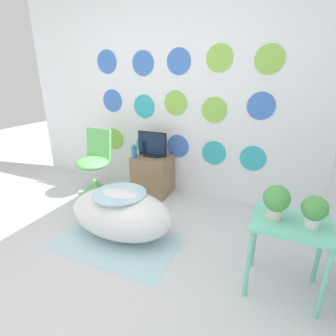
% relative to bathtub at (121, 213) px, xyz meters
% --- Properties ---
extents(ground_plane, '(12.00, 12.00, 0.00)m').
position_rel_bathtub_xyz_m(ground_plane, '(0.09, -0.82, -0.23)').
color(ground_plane, silver).
extents(wall_back_dotted, '(4.49, 0.05, 2.60)m').
position_rel_bathtub_xyz_m(wall_back_dotted, '(0.09, 1.20, 1.06)').
color(wall_back_dotted, white).
rests_on(wall_back_dotted, ground_plane).
extents(rug, '(1.15, 0.67, 0.01)m').
position_rel_bathtub_xyz_m(rug, '(0.03, -0.16, -0.23)').
color(rug, silver).
rests_on(rug, ground_plane).
extents(bathtub, '(1.04, 0.61, 0.46)m').
position_rel_bathtub_xyz_m(bathtub, '(0.00, 0.00, 0.00)').
color(bathtub, white).
rests_on(bathtub, ground_plane).
extents(chair, '(0.42, 0.42, 0.85)m').
position_rel_bathtub_xyz_m(chair, '(-0.81, 0.61, 0.05)').
color(chair, '#66C166').
rests_on(chair, ground_plane).
extents(tv_cabinet, '(0.45, 0.38, 0.51)m').
position_rel_bathtub_xyz_m(tv_cabinet, '(-0.15, 0.96, 0.02)').
color(tv_cabinet, '#8E704C').
rests_on(tv_cabinet, ground_plane).
extents(tv, '(0.39, 0.12, 0.31)m').
position_rel_bathtub_xyz_m(tv, '(-0.15, 0.96, 0.42)').
color(tv, black).
rests_on(tv, tv_cabinet).
extents(vase, '(0.07, 0.07, 0.16)m').
position_rel_bathtub_xyz_m(vase, '(-0.33, 0.82, 0.35)').
color(vase, '#2D72B7').
rests_on(vase, tv_cabinet).
extents(side_table, '(0.51, 0.40, 0.56)m').
position_rel_bathtub_xyz_m(side_table, '(1.45, -0.11, 0.23)').
color(side_table, '#72D8B7').
rests_on(side_table, ground_plane).
extents(potted_plant_left, '(0.18, 0.18, 0.24)m').
position_rel_bathtub_xyz_m(potted_plant_left, '(1.34, -0.10, 0.47)').
color(potted_plant_left, beige).
rests_on(potted_plant_left, side_table).
extents(potted_plant_right, '(0.16, 0.16, 0.22)m').
position_rel_bathtub_xyz_m(potted_plant_right, '(1.56, -0.12, 0.45)').
color(potted_plant_right, white).
rests_on(potted_plant_right, side_table).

